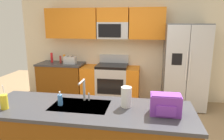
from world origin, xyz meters
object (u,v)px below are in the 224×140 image
Objects in this scene: bottle_orange at (64,59)px; soap_dispenser at (60,100)px; pepper_mill at (61,59)px; paper_towel_roll at (126,97)px; range_oven at (111,83)px; toaster at (70,60)px; drink_cup_yellow at (4,102)px; refrigerator at (185,67)px; bottle_red at (52,58)px; backpack at (165,104)px; sink_faucet at (84,88)px.

bottle_orange is 1.23× the size of soap_dispenser.
pepper_mill is 0.76× the size of paper_towel_roll.
range_oven is at bearing 86.13° from soap_dispenser.
soap_dispenser is (0.81, -2.48, -0.02)m from toaster.
range_oven is 7.48× the size of pepper_mill.
bottle_orange is 0.72× the size of drink_cup_yellow.
paper_towel_roll is (-1.05, -2.37, 0.09)m from refrigerator.
refrigerator is 10.17× the size of pepper_mill.
bottle_red is at bearing 105.01° from drink_cup_yellow.
toaster is 2.61m from soap_dispenser.
range_oven is 4.70× the size of drink_cup_yellow.
range_oven is at bearing 3.06° from toaster.
pepper_mill is 2.78m from drink_cup_yellow.
drink_cup_yellow is 0.90× the size of backpack.
toaster is at bearing 179.58° from refrigerator.
sink_faucet is (1.32, -2.35, 0.08)m from pepper_mill.
refrigerator reaches higher than bottle_red.
drink_cup_yellow is (0.50, -2.74, -0.00)m from pepper_mill.
bottle_orange is (0.08, 0.04, 0.01)m from pepper_mill.
backpack reaches higher than toaster.
sink_faucet is (0.07, -2.35, 0.62)m from range_oven.
drink_cup_yellow is at bearing -85.11° from toaster.
sink_faucet reaches higher than paper_towel_roll.
refrigerator is at bearing 76.22° from backpack.
toaster is 2.70m from drink_cup_yellow.
soap_dispenser is at bearing -93.87° from range_oven.
drink_cup_yellow reaches higher than pepper_mill.
refrigerator reaches higher than bottle_orange.
bottle_red is at bearing 178.24° from range_oven.
drink_cup_yellow is 1.40m from paper_towel_roll.
drink_cup_yellow is 1.70× the size of soap_dispenser.
sink_faucet is 0.92m from drink_cup_yellow.
bottle_orange is 3.05m from paper_towel_roll.
bottle_red is 1.00× the size of paper_towel_roll.
range_oven is at bearing -1.76° from bottle_red.
toaster is 1.16× the size of bottle_red.
toaster is 1.65× the size of soap_dispenser.
bottle_orange reaches higher than soap_dispenser.
sink_faucet is (1.06, -2.30, 0.08)m from toaster.
range_oven is at bearing 104.09° from paper_towel_roll.
sink_faucet is at bearing 166.79° from backpack.
bottle_red is (-0.25, 0.05, 0.03)m from pepper_mill.
sink_faucet reaches higher than toaster.
paper_towel_roll is 0.46m from backpack.
backpack is at bearing -45.84° from bottle_red.
toaster is 0.53m from bottle_red.
bottle_red is at bearing 134.16° from backpack.
soap_dispenser is (-0.17, -2.53, 0.53)m from range_oven.
backpack is at bearing -67.89° from range_oven.
refrigerator is 2.59m from paper_towel_roll.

